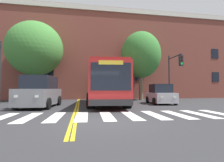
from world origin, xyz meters
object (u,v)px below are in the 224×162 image
object	(u,v)px
city_bus	(107,84)
street_tree_curbside_large	(141,55)
traffic_light_near_corner	(174,69)
street_tree_curbside_small	(35,49)
car_grey_near_lane	(40,92)
car_silver_far_lane	(161,95)

from	to	relation	value
city_bus	street_tree_curbside_large	size ratio (longest dim) A/B	1.31
city_bus	street_tree_curbside_large	distance (m)	8.04
traffic_light_near_corner	street_tree_curbside_small	size ratio (longest dim) A/B	0.55
city_bus	car_grey_near_lane	size ratio (longest dim) A/B	2.24
car_grey_near_lane	traffic_light_near_corner	size ratio (longest dim) A/B	0.99
traffic_light_near_corner	street_tree_curbside_small	bearing A→B (deg)	162.82
traffic_light_near_corner	street_tree_curbside_small	distance (m)	15.37
city_bus	car_grey_near_lane	xyz separation A→B (m)	(-5.18, -1.64, -0.68)
traffic_light_near_corner	street_tree_curbside_small	world-z (taller)	street_tree_curbside_small
street_tree_curbside_large	city_bus	bearing A→B (deg)	-133.56
city_bus	traffic_light_near_corner	world-z (taller)	traffic_light_near_corner
car_silver_far_lane	street_tree_curbside_large	size ratio (longest dim) A/B	0.46
street_tree_curbside_large	street_tree_curbside_small	xyz separation A→B (m)	(-12.34, 0.52, 0.36)
car_grey_near_lane	traffic_light_near_corner	distance (m)	12.76
car_silver_far_lane	street_tree_curbside_small	distance (m)	14.54
street_tree_curbside_small	city_bus	bearing A→B (deg)	-37.44
car_silver_far_lane	city_bus	bearing A→B (deg)	174.83
traffic_light_near_corner	street_tree_curbside_small	xyz separation A→B (m)	(-14.49, 4.48, 2.52)
street_tree_curbside_large	street_tree_curbside_small	world-z (taller)	street_tree_curbside_small
traffic_light_near_corner	street_tree_curbside_large	size ratio (longest dim) A/B	0.59
street_tree_curbside_small	street_tree_curbside_large	bearing A→B (deg)	-2.41
city_bus	street_tree_curbside_small	size ratio (longest dim) A/B	1.22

